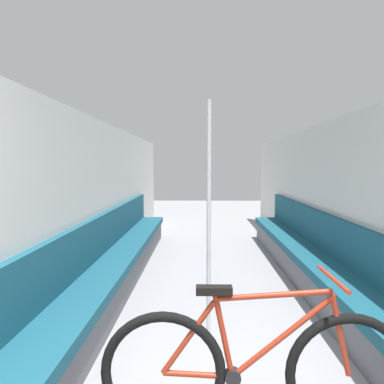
% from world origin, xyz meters
% --- Properties ---
extents(wall_left, '(0.10, 10.80, 2.07)m').
position_xyz_m(wall_left, '(-1.47, 3.80, 1.04)').
color(wall_left, silver).
rests_on(wall_left, ground).
extents(wall_right, '(0.10, 10.80, 2.07)m').
position_xyz_m(wall_right, '(1.47, 3.80, 1.04)').
color(wall_right, silver).
rests_on(wall_right, ground).
extents(bench_seat_row_left, '(0.47, 6.31, 0.91)m').
position_xyz_m(bench_seat_row_left, '(-1.22, 3.82, 0.29)').
color(bench_seat_row_left, '#5B5B60').
rests_on(bench_seat_row_left, ground).
extents(bench_seat_row_right, '(0.47, 6.31, 0.91)m').
position_xyz_m(bench_seat_row_right, '(1.22, 3.82, 0.29)').
color(bench_seat_row_right, '#5B5B60').
rests_on(bench_seat_row_right, ground).
extents(bicycle, '(1.74, 0.46, 0.91)m').
position_xyz_m(bicycle, '(0.12, 1.30, 0.37)').
color(bicycle, black).
rests_on(bicycle, ground).
extents(grab_pole_near, '(0.08, 0.08, 2.05)m').
position_xyz_m(grab_pole_near, '(-0.11, 2.40, 1.00)').
color(grab_pole_near, gray).
rests_on(grab_pole_near, ground).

